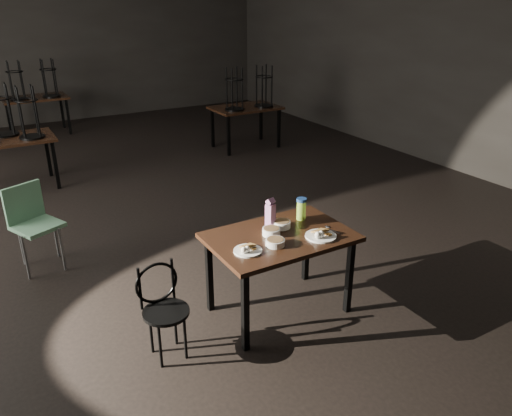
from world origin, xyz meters
TOP-DOWN VIEW (x-y plane):
  - room at (-0.06, 0.01)m, footprint 12.00×12.04m
  - main_table at (0.41, -2.66)m, footprint 1.20×0.80m
  - plate_left at (0.03, -2.78)m, footprint 0.23×0.23m
  - plate_right at (0.68, -2.87)m, footprint 0.26×0.26m
  - bowl_near at (0.35, -2.62)m, footprint 0.15×0.15m
  - bowl_far at (0.51, -2.55)m, footprint 0.15×0.15m
  - bowl_big at (0.27, -2.80)m, footprint 0.16×0.16m
  - juice_carton at (0.42, -2.49)m, footprint 0.08×0.08m
  - water_bottle at (0.75, -2.49)m, footprint 0.12×0.12m
  - spoon at (0.85, -2.76)m, footprint 0.05×0.18m
  - bentwood_chair at (-0.66, -2.68)m, footprint 0.36×0.36m
  - school_chair at (-1.30, -0.72)m, footprint 0.54×0.54m
  - bg_table_left at (-1.25, 1.88)m, footprint 1.20×0.80m
  - bg_table_right at (2.73, 2.02)m, footprint 1.20×0.80m
  - bg_table_far at (-0.41, 4.96)m, footprint 1.20×0.80m

SIDE VIEW (x-z plane):
  - bentwood_chair at x=-0.66m, z-range 0.07..0.82m
  - school_chair at x=-1.30m, z-range 0.09..0.97m
  - main_table at x=0.41m, z-range 0.30..1.05m
  - bg_table_right at x=2.73m, z-range 0.01..1.49m
  - bg_table_far at x=-0.41m, z-range 0.01..1.49m
  - spoon at x=0.85m, z-range 0.75..0.76m
  - plate_left at x=0.03m, z-range 0.73..0.81m
  - plate_right at x=0.68m, z-range 0.73..0.82m
  - bowl_big at x=0.27m, z-range 0.75..0.81m
  - bowl_far at x=0.51m, z-range 0.75..0.81m
  - bowl_near at x=0.35m, z-range 0.75..0.81m
  - bg_table_left at x=-1.25m, z-range 0.06..1.54m
  - water_bottle at x=0.75m, z-range 0.75..0.95m
  - juice_carton at x=0.42m, z-range 0.74..1.01m
  - room at x=-0.06m, z-range 0.72..3.94m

